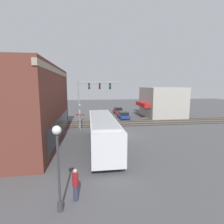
# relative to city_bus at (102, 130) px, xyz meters

# --- Properties ---
(ground_plane) EXTENTS (120.00, 120.00, 0.00)m
(ground_plane) POSITION_rel_city_bus_xyz_m (3.99, -2.80, -1.76)
(ground_plane) COLOR #4C4C4F
(brick_building) EXTENTS (16.23, 9.10, 8.50)m
(brick_building) POSITION_rel_city_bus_xyz_m (2.66, 9.21, 2.49)
(brick_building) COLOR brown
(brick_building) RESTS_ON ground
(shop_building) EXTENTS (8.89, 8.41, 6.07)m
(shop_building) POSITION_rel_city_bus_xyz_m (17.07, -13.87, 1.27)
(shop_building) COLOR #B2ADA3
(shop_building) RESTS_ON ground
(city_bus) EXTENTS (12.36, 2.59, 3.18)m
(city_bus) POSITION_rel_city_bus_xyz_m (0.00, 0.00, 0.00)
(city_bus) COLOR silver
(city_bus) RESTS_ON ground
(traffic_signal_gantry) EXTENTS (0.42, 6.41, 7.27)m
(traffic_signal_gantry) POSITION_rel_city_bus_xyz_m (8.70, 0.99, 3.56)
(traffic_signal_gantry) COLOR gray
(traffic_signal_gantry) RESTS_ON ground
(crossing_signal) EXTENTS (1.41, 1.18, 3.81)m
(crossing_signal) POSITION_rel_city_bus_xyz_m (7.27, 2.61, 0.53)
(crossing_signal) COLOR gray
(crossing_signal) RESTS_ON ground
(streetlamp) EXTENTS (0.44, 0.44, 4.49)m
(streetlamp) POSITION_rel_city_bus_xyz_m (-9.36, 2.92, 0.93)
(streetlamp) COLOR #38383A
(streetlamp) RESTS_ON ground
(rail_track_near) EXTENTS (2.60, 60.00, 0.15)m
(rail_track_near) POSITION_rel_city_bus_xyz_m (9.99, -2.80, -1.73)
(rail_track_near) COLOR #332D28
(rail_track_near) RESTS_ON ground
(rail_track_far) EXTENTS (2.60, 60.00, 0.15)m
(rail_track_far) POSITION_rel_city_bus_xyz_m (13.19, -2.80, -1.73)
(rail_track_far) COLOR #332D28
(rail_track_far) RESTS_ON ground
(parked_car_blue) EXTENTS (4.77, 1.82, 1.39)m
(parked_car_blue) POSITION_rel_city_bus_xyz_m (15.67, -5.40, -1.11)
(parked_car_blue) COLOR navy
(parked_car_blue) RESTS_ON ground
(parked_car_red) EXTENTS (4.44, 1.82, 1.50)m
(parked_car_red) POSITION_rel_city_bus_xyz_m (22.05, -5.40, -1.07)
(parked_car_red) COLOR #B21E19
(parked_car_red) RESTS_ON ground
(pedestrian_by_lamp) EXTENTS (0.34, 0.34, 1.87)m
(pedestrian_by_lamp) POSITION_rel_city_bus_xyz_m (-8.61, 2.19, -0.80)
(pedestrian_by_lamp) COLOR #2D3351
(pedestrian_by_lamp) RESTS_ON ground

